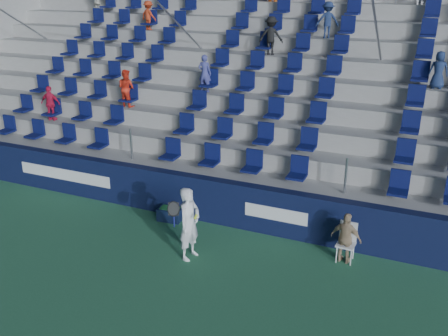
# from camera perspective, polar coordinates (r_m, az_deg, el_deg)

# --- Properties ---
(ground) EXTENTS (70.00, 70.00, 0.00)m
(ground) POSITION_cam_1_polar(r_m,az_deg,el_deg) (10.80, -7.11, -13.29)
(ground) COLOR #2F6F49
(ground) RESTS_ON ground
(sponsor_wall) EXTENTS (24.00, 0.32, 1.20)m
(sponsor_wall) POSITION_cam_1_polar(r_m,az_deg,el_deg) (12.94, -0.19, -3.91)
(sponsor_wall) COLOR #0F1538
(sponsor_wall) RESTS_ON ground
(grandstand) EXTENTS (24.00, 8.17, 6.63)m
(grandstand) POSITION_cam_1_polar(r_m,az_deg,el_deg) (16.98, 6.78, 7.58)
(grandstand) COLOR #9A9A95
(grandstand) RESTS_ON ground
(tennis_player) EXTENTS (0.69, 0.69, 1.73)m
(tennis_player) POSITION_cam_1_polar(r_m,az_deg,el_deg) (11.31, -3.98, -6.36)
(tennis_player) COLOR silver
(tennis_player) RESTS_ON ground
(line_judge_chair) EXTENTS (0.42, 0.43, 0.91)m
(line_judge_chair) POSITION_cam_1_polar(r_m,az_deg,el_deg) (11.73, 13.88, -7.85)
(line_judge_chair) COLOR white
(line_judge_chair) RESTS_ON ground
(line_judge) EXTENTS (0.75, 0.42, 1.21)m
(line_judge) POSITION_cam_1_polar(r_m,az_deg,el_deg) (11.56, 13.78, -7.80)
(line_judge) COLOR tan
(line_judge) RESTS_ON ground
(ball_bin) EXTENTS (0.66, 0.46, 0.35)m
(ball_bin) POSITION_cam_1_polar(r_m,az_deg,el_deg) (13.34, -6.17, -5.17)
(ball_bin) COLOR #0E1935
(ball_bin) RESTS_ON ground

